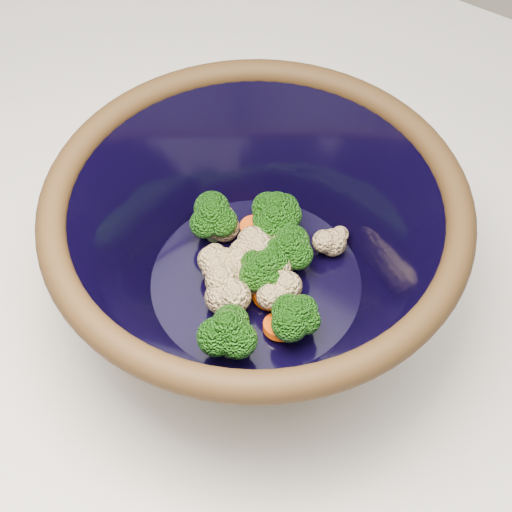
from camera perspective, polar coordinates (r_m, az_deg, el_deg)
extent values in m
cube|color=silver|center=(1.06, -1.14, -19.00)|extent=(1.20, 1.20, 0.90)
cylinder|color=black|center=(0.67, 0.00, -3.24)|extent=(0.21, 0.21, 0.01)
torus|color=black|center=(0.56, 0.00, 4.27)|extent=(0.34, 0.34, 0.02)
cylinder|color=black|center=(0.65, 0.00, -1.99)|extent=(0.19, 0.19, 0.00)
cylinder|color=#608442|center=(0.63, 0.64, -2.04)|extent=(0.01, 0.01, 0.02)
ellipsoid|color=#217015|center=(0.61, 0.66, -0.81)|extent=(0.04, 0.04, 0.03)
cylinder|color=#608442|center=(0.67, 1.42, 1.81)|extent=(0.01, 0.01, 0.02)
ellipsoid|color=#217015|center=(0.65, 1.46, 3.08)|extent=(0.04, 0.04, 0.03)
cylinder|color=#608442|center=(0.67, -3.42, 2.04)|extent=(0.01, 0.01, 0.02)
ellipsoid|color=#217015|center=(0.65, -3.53, 3.42)|extent=(0.04, 0.04, 0.04)
cylinder|color=#608442|center=(0.65, 2.55, -0.50)|extent=(0.01, 0.01, 0.02)
ellipsoid|color=#217015|center=(0.63, 2.62, 0.76)|extent=(0.04, 0.04, 0.03)
cylinder|color=#608442|center=(0.61, 3.16, -5.75)|extent=(0.01, 0.01, 0.02)
ellipsoid|color=#217015|center=(0.59, 3.25, -4.62)|extent=(0.04, 0.04, 0.03)
cylinder|color=#608442|center=(0.60, -2.17, -7.12)|extent=(0.01, 0.01, 0.02)
ellipsoid|color=#217015|center=(0.57, -2.25, -5.83)|extent=(0.05, 0.05, 0.04)
cylinder|color=#608442|center=(0.67, 1.65, 2.53)|extent=(0.01, 0.01, 0.02)
ellipsoid|color=#217015|center=(0.65, 1.70, 3.87)|extent=(0.04, 0.04, 0.04)
sphere|color=beige|center=(0.63, 0.52, -1.69)|extent=(0.03, 0.03, 0.03)
sphere|color=beige|center=(0.64, 1.57, -0.01)|extent=(0.03, 0.03, 0.03)
sphere|color=beige|center=(0.62, 1.58, -2.89)|extent=(0.03, 0.03, 0.03)
sphere|color=beige|center=(0.64, -2.56, -0.69)|extent=(0.03, 0.03, 0.03)
sphere|color=beige|center=(0.65, 0.18, 0.59)|extent=(0.03, 0.03, 0.03)
sphere|color=beige|center=(0.63, -2.31, -1.43)|extent=(0.03, 0.03, 0.03)
sphere|color=beige|center=(0.66, -2.56, 2.33)|extent=(0.03, 0.03, 0.03)
sphere|color=beige|center=(0.64, 1.13, 0.06)|extent=(0.03, 0.03, 0.03)
sphere|color=beige|center=(0.62, -2.64, -3.29)|extent=(0.03, 0.03, 0.03)
sphere|color=beige|center=(0.63, -0.44, -1.64)|extent=(0.03, 0.03, 0.03)
sphere|color=beige|center=(0.66, 6.15, 1.07)|extent=(0.03, 0.03, 0.03)
sphere|color=beige|center=(0.64, -0.84, 0.08)|extent=(0.03, 0.03, 0.03)
cylinder|color=#F1500A|center=(0.64, -1.85, -1.23)|extent=(0.03, 0.03, 0.01)
cylinder|color=#F1500A|center=(0.62, 3.14, -4.24)|extent=(0.03, 0.03, 0.01)
cylinder|color=#F1500A|center=(0.66, 1.60, 1.20)|extent=(0.03, 0.03, 0.01)
cylinder|color=#F1500A|center=(0.61, 2.04, -5.66)|extent=(0.03, 0.03, 0.01)
cylinder|color=#F1500A|center=(0.63, 1.09, -3.09)|extent=(0.03, 0.03, 0.01)
cylinder|color=#F1500A|center=(0.68, -0.22, 2.33)|extent=(0.03, 0.03, 0.01)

